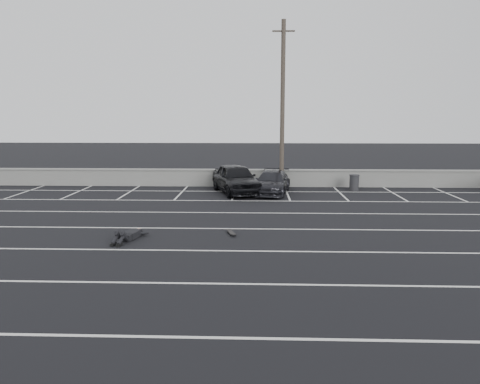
{
  "coord_description": "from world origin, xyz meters",
  "views": [
    {
      "loc": [
        -0.76,
        -14.61,
        4.34
      ],
      "look_at": [
        -1.46,
        5.71,
        1.0
      ],
      "focal_mm": 35.0,
      "sensor_mm": 36.0,
      "label": 1
    }
  ],
  "objects_px": {
    "utility_pole": "(283,105)",
    "person": "(132,231)",
    "car_right": "(272,182)",
    "skateboard": "(231,233)",
    "trash_bin": "(354,182)",
    "car_left": "(236,179)"
  },
  "relations": [
    {
      "from": "person",
      "to": "car_right",
      "type": "bearing_deg",
      "value": 74.81
    },
    {
      "from": "car_right",
      "to": "skateboard",
      "type": "xyz_separation_m",
      "value": [
        -1.79,
        -9.28,
        -0.56
      ]
    },
    {
      "from": "trash_bin",
      "to": "car_left",
      "type": "bearing_deg",
      "value": -169.86
    },
    {
      "from": "trash_bin",
      "to": "skateboard",
      "type": "height_order",
      "value": "trash_bin"
    },
    {
      "from": "trash_bin",
      "to": "skateboard",
      "type": "relative_size",
      "value": 1.29
    },
    {
      "from": "utility_pole",
      "to": "trash_bin",
      "type": "distance_m",
      "value": 6.17
    },
    {
      "from": "car_left",
      "to": "car_right",
      "type": "relative_size",
      "value": 1.11
    },
    {
      "from": "car_left",
      "to": "skateboard",
      "type": "relative_size",
      "value": 6.73
    },
    {
      "from": "person",
      "to": "skateboard",
      "type": "bearing_deg",
      "value": 22.7
    },
    {
      "from": "person",
      "to": "utility_pole",
      "type": "bearing_deg",
      "value": 76.09
    },
    {
      "from": "trash_bin",
      "to": "person",
      "type": "height_order",
      "value": "trash_bin"
    },
    {
      "from": "person",
      "to": "skateboard",
      "type": "height_order",
      "value": "person"
    },
    {
      "from": "car_left",
      "to": "utility_pole",
      "type": "distance_m",
      "value": 5.18
    },
    {
      "from": "person",
      "to": "skateboard",
      "type": "relative_size",
      "value": 3.55
    },
    {
      "from": "utility_pole",
      "to": "trash_bin",
      "type": "xyz_separation_m",
      "value": [
        4.23,
        -0.5,
        -4.46
      ]
    },
    {
      "from": "car_left",
      "to": "utility_pole",
      "type": "relative_size",
      "value": 0.49
    },
    {
      "from": "utility_pole",
      "to": "skateboard",
      "type": "relative_size",
      "value": 13.63
    },
    {
      "from": "utility_pole",
      "to": "car_left",
      "type": "bearing_deg",
      "value": -146.93
    },
    {
      "from": "trash_bin",
      "to": "utility_pole",
      "type": "bearing_deg",
      "value": 173.32
    },
    {
      "from": "utility_pole",
      "to": "person",
      "type": "bearing_deg",
      "value": -117.02
    },
    {
      "from": "car_right",
      "to": "trash_bin",
      "type": "relative_size",
      "value": 4.7
    },
    {
      "from": "trash_bin",
      "to": "person",
      "type": "bearing_deg",
      "value": -132.33
    }
  ]
}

